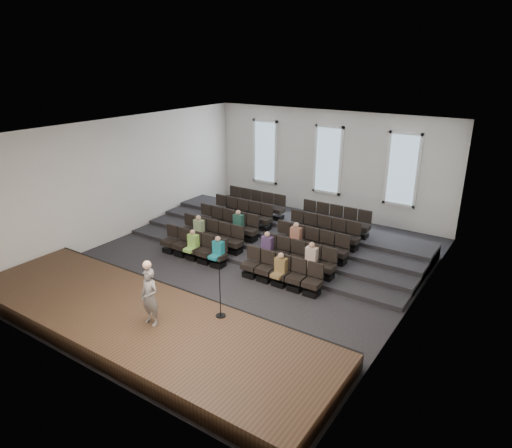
{
  "coord_description": "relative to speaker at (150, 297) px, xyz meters",
  "views": [
    {
      "loc": [
        8.85,
        -12.51,
        7.29
      ],
      "look_at": [
        0.22,
        0.5,
        1.53
      ],
      "focal_mm": 32.0,
      "sensor_mm": 36.0,
      "label": 1
    }
  ],
  "objects": [
    {
      "name": "stage_lip",
      "position": [
        -0.63,
        1.87,
        -1.05
      ],
      "size": [
        11.8,
        0.06,
        0.52
      ],
      "primitive_type": "cube",
      "color": "black",
      "rests_on": "ground"
    },
    {
      "name": "seating_rows",
      "position": [
        -0.63,
        6.74,
        -0.62
      ],
      "size": [
        6.8,
        4.7,
        1.67
      ],
      "color": "black",
      "rests_on": "ground"
    },
    {
      "name": "wall_front",
      "position": [
        -0.63,
        -1.82,
        1.2
      ],
      "size": [
        12.0,
        0.04,
        5.0
      ],
      "primitive_type": "cube",
      "color": "silver",
      "rests_on": "ground"
    },
    {
      "name": "stage",
      "position": [
        -0.63,
        0.1,
        -1.05
      ],
      "size": [
        11.8,
        3.6,
        0.5
      ],
      "primitive_type": "cube",
      "color": "#3D2D1A",
      "rests_on": "ground"
    },
    {
      "name": "mic_stand",
      "position": [
        1.32,
        1.32,
        -0.29
      ],
      "size": [
        0.29,
        0.29,
        1.71
      ],
      "color": "black",
      "rests_on": "stage"
    },
    {
      "name": "windows",
      "position": [
        -0.63,
        12.15,
        1.4
      ],
      "size": [
        8.44,
        0.1,
        3.24
      ],
      "color": "white",
      "rests_on": "wall_back"
    },
    {
      "name": "ground",
      "position": [
        -0.63,
        5.2,
        -1.3
      ],
      "size": [
        14.0,
        14.0,
        0.0
      ],
      "primitive_type": "plane",
      "color": "black",
      "rests_on": "ground"
    },
    {
      "name": "risers",
      "position": [
        -0.63,
        8.37,
        -1.11
      ],
      "size": [
        11.8,
        4.8,
        0.6
      ],
      "color": "black",
      "rests_on": "ground"
    },
    {
      "name": "wall_right",
      "position": [
        5.39,
        5.2,
        1.2
      ],
      "size": [
        0.04,
        14.0,
        5.0
      ],
      "primitive_type": "cube",
      "color": "silver",
      "rests_on": "ground"
    },
    {
      "name": "wall_back",
      "position": [
        -0.63,
        12.22,
        1.2
      ],
      "size": [
        12.0,
        0.04,
        5.0
      ],
      "primitive_type": "cube",
      "color": "silver",
      "rests_on": "ground"
    },
    {
      "name": "ceiling",
      "position": [
        -0.63,
        5.2,
        3.71
      ],
      "size": [
        12.0,
        14.0,
        0.02
      ],
      "primitive_type": "cube",
      "color": "white",
      "rests_on": "ground"
    },
    {
      "name": "audience",
      "position": [
        -0.63,
        5.52,
        -0.49
      ],
      "size": [
        5.45,
        2.64,
        1.1
      ],
      "color": "#93D655",
      "rests_on": "seating_rows"
    },
    {
      "name": "speaker",
      "position": [
        0.0,
        0.0,
        0.0
      ],
      "size": [
        0.6,
        0.41,
        1.6
      ],
      "primitive_type": "imported",
      "rotation": [
        0.0,
        0.0,
        -0.05
      ],
      "color": "slate",
      "rests_on": "stage"
    },
    {
      "name": "wall_left",
      "position": [
        -6.65,
        5.2,
        1.2
      ],
      "size": [
        0.04,
        14.0,
        5.0
      ],
      "primitive_type": "cube",
      "color": "silver",
      "rests_on": "ground"
    }
  ]
}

